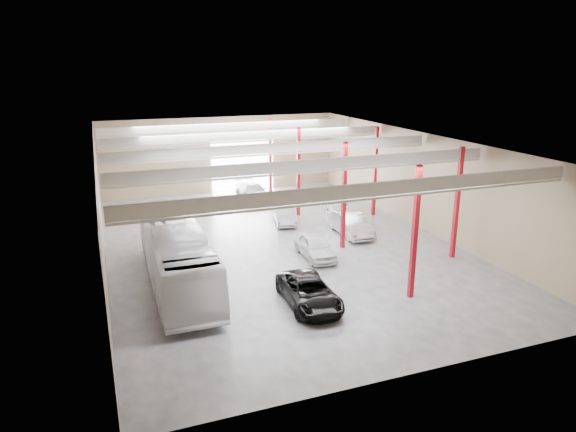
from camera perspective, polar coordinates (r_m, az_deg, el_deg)
depot_shell at (r=33.75m, az=-1.18°, el=5.09°), size 22.12×32.12×7.06m
coach_bus at (r=28.60m, az=-12.27°, el=-4.26°), size 3.01×12.39×3.44m
black_sedan at (r=26.05m, az=2.35°, el=-8.45°), size 2.58×5.15×1.40m
car_row_a at (r=32.23m, az=3.03°, el=-3.37°), size 1.87×4.29×1.44m
car_row_b at (r=39.09m, az=-0.45°, el=0.22°), size 2.30×4.35×1.36m
car_row_c at (r=45.88m, az=-3.95°, el=2.74°), size 2.34×5.16×1.46m
car_right_near at (r=36.66m, az=6.92°, el=-0.84°), size 1.77×4.86×1.59m
car_right_far at (r=41.80m, az=5.54°, el=1.24°), size 2.77×4.32×1.37m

